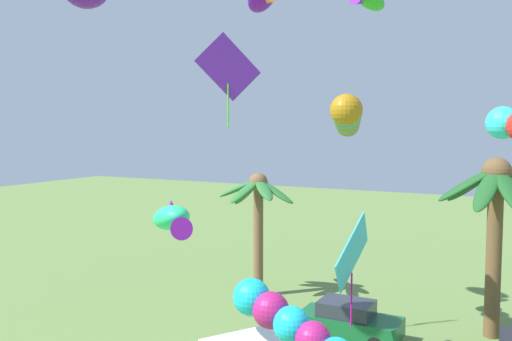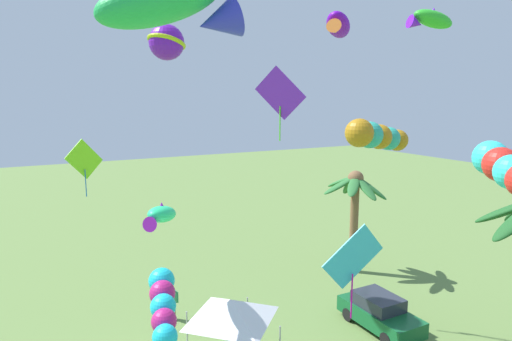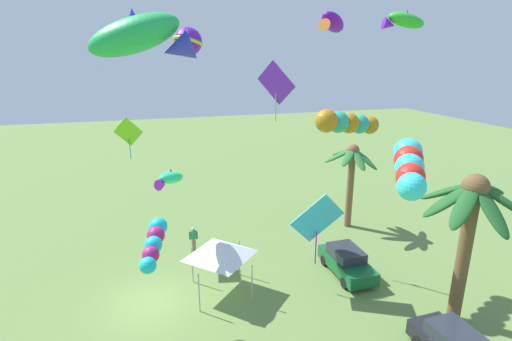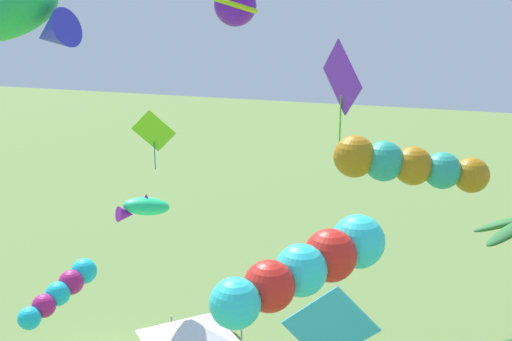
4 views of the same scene
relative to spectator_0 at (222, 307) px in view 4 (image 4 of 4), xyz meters
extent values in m
ellipsoid|color=#2D7033|center=(-0.84, 10.21, 4.43)|extent=(1.07, 2.12, 1.17)
ellipsoid|color=#2D7033|center=(0.07, 10.41, 4.53)|extent=(1.86, 1.94, 1.00)
cylinder|color=gray|center=(0.00, 0.00, -0.39)|extent=(0.26, 0.26, 0.84)
cube|color=#338956|center=(0.00, 0.00, 0.30)|extent=(0.28, 0.41, 0.54)
sphere|color=beige|center=(0.00, 0.00, 0.67)|extent=(0.21, 0.21, 0.21)
cylinder|color=#338956|center=(0.03, 0.23, 0.25)|extent=(0.09, 0.09, 0.52)
cylinder|color=#338956|center=(-0.03, -0.23, 0.25)|extent=(0.09, 0.09, 0.52)
pyramid|color=white|center=(4.81, 0.80, 1.66)|extent=(2.86, 2.86, 0.75)
cube|color=#7FE31D|center=(-1.10, -3.30, 6.78)|extent=(0.85, 1.62, 1.78)
cylinder|color=#165EAC|center=(-1.10, -3.30, 5.75)|extent=(0.04, 0.04, 1.17)
sphere|color=#31E1E3|center=(10.29, 6.92, 7.56)|extent=(1.04, 1.04, 1.04)
sphere|color=red|center=(10.89, 6.51, 7.46)|extent=(1.00, 1.00, 1.00)
sphere|color=#31E1E3|center=(11.48, 6.11, 7.36)|extent=(0.96, 0.96, 0.96)
sphere|color=red|center=(12.08, 5.71, 7.27)|extent=(0.91, 0.91, 0.91)
sphere|color=#31E1E3|center=(12.68, 5.30, 7.17)|extent=(0.87, 0.87, 0.87)
sphere|color=#1ACBE1|center=(6.11, -2.12, 3.86)|extent=(0.79, 0.79, 0.79)
sphere|color=#BA1D70|center=(6.62, -2.25, 3.70)|extent=(0.76, 0.76, 0.76)
sphere|color=#1ACBE1|center=(7.13, -2.38, 3.54)|extent=(0.73, 0.73, 0.73)
sphere|color=#BA1D70|center=(7.64, -2.52, 3.38)|extent=(0.70, 0.70, 0.70)
sphere|color=#1ACBE1|center=(8.16, -2.65, 3.21)|extent=(0.66, 0.66, 0.66)
sphere|color=#6717B3|center=(-0.84, 0.36, 11.74)|extent=(1.55, 1.55, 1.55)
torus|color=#B7D519|center=(-0.84, 0.36, 11.74)|extent=(2.24, 2.23, 0.67)
cube|color=#38BCE6|center=(5.86, 5.56, 3.19)|extent=(0.67, 2.87, 2.80)
ellipsoid|color=#27E986|center=(3.44, -1.30, 5.21)|extent=(1.87, 1.76, 0.92)
cone|color=purple|center=(4.02, -1.78, 5.06)|extent=(0.82, 0.81, 0.62)
cone|color=purple|center=(3.44, -1.30, 5.49)|extent=(0.47, 0.47, 0.34)
sphere|color=#B27713|center=(5.45, 5.99, 8.01)|extent=(1.12, 1.12, 1.12)
sphere|color=teal|center=(5.22, 6.72, 7.88)|extent=(1.07, 1.07, 1.07)
sphere|color=#B27713|center=(5.00, 7.46, 7.76)|extent=(1.03, 1.03, 1.03)
sphere|color=teal|center=(4.77, 8.20, 7.64)|extent=(0.98, 0.98, 0.98)
sphere|color=#B27713|center=(4.54, 8.94, 7.51)|extent=(0.94, 0.94, 0.94)
ellipsoid|color=green|center=(8.00, -2.43, 11.62)|extent=(2.01, 3.49, 2.00)
cone|color=#3031CD|center=(8.20, -1.04, 11.20)|extent=(1.15, 1.37, 1.24)
cube|color=purple|center=(1.46, 4.81, 9.56)|extent=(1.83, 1.63, 2.41)
cylinder|color=#45D614|center=(1.46, 4.81, 8.19)|extent=(0.05, 0.05, 1.57)
camera|label=1|loc=(11.33, -11.90, 7.40)|focal=37.96mm
camera|label=2|loc=(18.61, -5.51, 9.35)|focal=30.92mm
camera|label=3|loc=(21.85, -2.28, 10.95)|focal=26.77mm
camera|label=4|loc=(21.70, 8.67, 12.09)|focal=44.90mm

